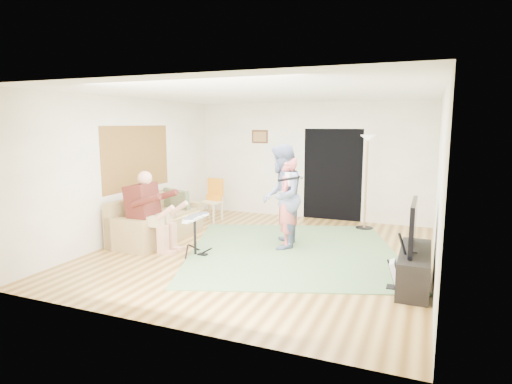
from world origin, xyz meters
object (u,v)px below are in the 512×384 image
guitar_spare (396,273)px  sofa (154,224)px  drum_kit (195,238)px  torchiere_lamp (367,165)px  singer (286,202)px  guitarist (281,197)px  tv_cabinet (414,268)px  television (413,226)px  dining_chair (212,206)px

guitar_spare → sofa: bearing=168.3°
sofa → drum_kit: sofa is taller
torchiere_lamp → drum_kit: bearing=-128.9°
singer → torchiere_lamp: torchiere_lamp is taller
guitarist → torchiere_lamp: size_ratio=0.94×
drum_kit → guitar_spare: size_ratio=0.89×
tv_cabinet → television: (-0.05, -0.00, 0.60)m
tv_cabinet → television: 0.60m
tv_cabinet → singer: bearing=153.4°
drum_kit → singer: singer is taller
guitarist → dining_chair: size_ratio=1.92×
torchiere_lamp → dining_chair: 3.54m
guitarist → singer: bearing=100.3°
sofa → guitar_spare: 4.67m
television → singer: bearing=152.8°
guitarist → torchiere_lamp: bearing=135.7°
tv_cabinet → dining_chair: bearing=150.8°
drum_kit → singer: (1.27, 1.03, 0.52)m
guitar_spare → dining_chair: bearing=147.5°
drum_kit → guitar_spare: 3.29m
drum_kit → dining_chair: (-0.95, 2.40, 0.04)m
drum_kit → television: television is taller
guitar_spare → television: television is taller
dining_chair → television: (4.40, -2.49, 0.50)m
singer → tv_cabinet: singer is taller
dining_chair → sofa: bearing=-95.5°
sofa → guitarist: bearing=8.0°
sofa → torchiere_lamp: 4.48m
sofa → dining_chair: (0.34, 1.75, 0.07)m
torchiere_lamp → television: torchiere_lamp is taller
sofa → dining_chair: 1.78m
singer → tv_cabinet: (2.23, -1.12, -0.57)m
sofa → dining_chair: bearing=79.1°
torchiere_lamp → television: size_ratio=1.99×
drum_kit → torchiere_lamp: 3.95m
sofa → torchiere_lamp: (3.68, 2.32, 1.08)m
guitar_spare → torchiere_lamp: torchiere_lamp is taller
guitar_spare → guitarist: bearing=148.1°
singer → torchiere_lamp: size_ratio=0.83×
guitarist → television: size_ratio=1.87×
dining_chair → television: size_ratio=0.98×
guitar_spare → tv_cabinet: guitar_spare is taller
drum_kit → dining_chair: dining_chair is taller
drum_kit → dining_chair: bearing=111.7°
television → torchiere_lamp: bearing=109.1°
guitar_spare → dining_chair: dining_chair is taller
drum_kit → television: size_ratio=0.70×
television → guitarist: bearing=154.3°
tv_cabinet → television: television is taller
singer → guitarist: size_ratio=0.88×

